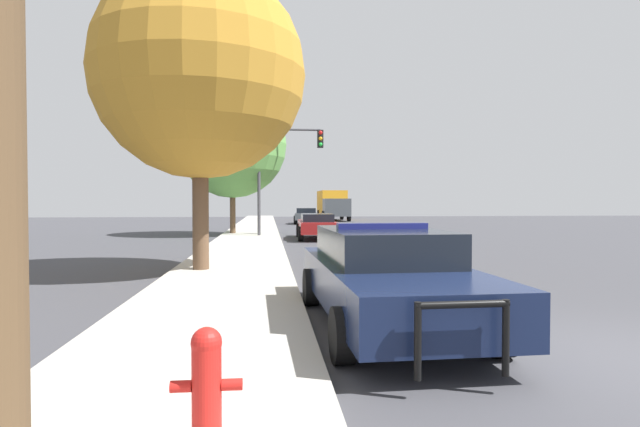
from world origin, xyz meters
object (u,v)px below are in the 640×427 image
object	(u,v)px
car_background_midblock	(317,225)
tree_sidewalk_near	(200,74)
police_car	(385,274)
traffic_light	(284,159)
box_truck	(333,204)
tree_sidewalk_mid	(232,144)
fire_hydrant	(207,382)
car_background_distant	(306,215)

from	to	relation	value
car_background_midblock	tree_sidewalk_near	world-z (taller)	tree_sidewalk_near
police_car	traffic_light	size ratio (longest dim) A/B	0.97
box_truck	tree_sidewalk_mid	size ratio (longest dim) A/B	0.98
fire_hydrant	traffic_light	size ratio (longest dim) A/B	0.15
traffic_light	box_truck	size ratio (longest dim) A/B	0.73
car_background_midblock	car_background_distant	distance (m)	16.62
police_car	fire_hydrant	distance (m)	4.28
traffic_light	tree_sidewalk_mid	xyz separation A→B (m)	(-2.70, 1.83, 0.95)
tree_sidewalk_mid	tree_sidewalk_near	bearing A→B (deg)	-89.20
car_background_distant	tree_sidewalk_mid	size ratio (longest dim) A/B	0.55
police_car	car_background_distant	size ratio (longest dim) A/B	1.27
car_background_midblock	fire_hydrant	bearing A→B (deg)	-96.00
fire_hydrant	car_background_distant	xyz separation A→B (m)	(3.57, 37.31, 0.14)
fire_hydrant	car_background_distant	world-z (taller)	car_background_distant
box_truck	car_background_distant	bearing A→B (deg)	66.92
car_background_distant	tree_sidewalk_near	distance (m)	28.80
police_car	car_background_midblock	world-z (taller)	police_car
police_car	tree_sidewalk_mid	bearing A→B (deg)	-81.25
fire_hydrant	traffic_light	distance (m)	22.11
tree_sidewalk_mid	tree_sidewalk_near	size ratio (longest dim) A/B	1.02
car_background_distant	car_background_midblock	bearing A→B (deg)	-87.91
traffic_light	box_truck	distance (m)	23.57
fire_hydrant	car_background_midblock	bearing A→B (deg)	82.29
tree_sidewalk_near	police_car	bearing A→B (deg)	-58.41
police_car	car_background_distant	bearing A→B (deg)	-93.93
car_background_midblock	box_truck	xyz separation A→B (m)	(3.90, 23.90, 0.89)
police_car	fire_hydrant	world-z (taller)	police_car
tree_sidewalk_mid	car_background_midblock	bearing A→B (deg)	-34.51
police_car	traffic_light	distance (m)	18.43
car_background_midblock	tree_sidewalk_mid	xyz separation A→B (m)	(-4.26, 2.93, 4.23)
car_background_midblock	tree_sidewalk_near	size ratio (longest dim) A/B	0.62
car_background_midblock	car_background_distant	bearing A→B (deg)	89.06
police_car	tree_sidewalk_mid	xyz separation A→B (m)	(-3.62, 19.95, 4.16)
police_car	tree_sidewalk_mid	world-z (taller)	tree_sidewalk_mid
car_background_midblock	police_car	bearing A→B (deg)	-90.45
car_background_distant	box_truck	size ratio (longest dim) A/B	0.56
police_car	traffic_light	bearing A→B (deg)	-88.62
traffic_light	tree_sidewalk_near	size ratio (longest dim) A/B	0.73
car_background_midblock	tree_sidewalk_mid	world-z (taller)	tree_sidewalk_mid
car_background_distant	box_truck	bearing A→B (deg)	71.51
box_truck	tree_sidewalk_mid	world-z (taller)	tree_sidewalk_mid
tree_sidewalk_mid	fire_hydrant	bearing A→B (deg)	-86.48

